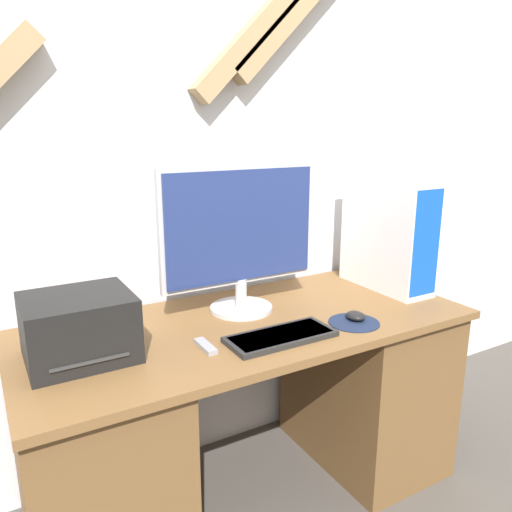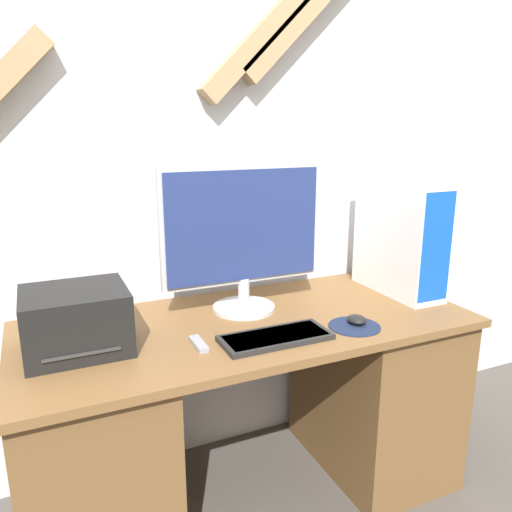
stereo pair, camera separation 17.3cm
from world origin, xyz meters
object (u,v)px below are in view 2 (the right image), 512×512
(printer, at_px, (76,321))
(remote_control, at_px, (199,344))
(mouse, at_px, (357,320))
(computer_tower, at_px, (401,237))
(monitor, at_px, (243,233))
(keyboard, at_px, (276,337))

(printer, xyz_separation_m, remote_control, (0.36, -0.14, -0.09))
(mouse, bearing_deg, printer, 168.23)
(printer, bearing_deg, mouse, -11.77)
(computer_tower, bearing_deg, monitor, 174.19)
(printer, relative_size, remote_control, 2.69)
(monitor, relative_size, keyboard, 1.70)
(monitor, bearing_deg, computer_tower, -5.81)
(mouse, xyz_separation_m, printer, (-0.94, 0.20, 0.08))
(computer_tower, xyz_separation_m, printer, (-1.32, -0.05, -0.14))
(monitor, bearing_deg, mouse, -44.92)
(mouse, distance_m, remote_control, 0.58)
(keyboard, xyz_separation_m, printer, (-0.61, 0.19, 0.09))
(computer_tower, relative_size, printer, 1.51)
(keyboard, height_order, mouse, mouse)
(printer, bearing_deg, monitor, 10.57)
(keyboard, xyz_separation_m, remote_control, (-0.25, 0.06, -0.00))
(computer_tower, bearing_deg, printer, -178.00)
(monitor, xyz_separation_m, keyboard, (-0.01, -0.31, -0.30))
(keyboard, bearing_deg, monitor, 87.33)
(monitor, bearing_deg, remote_control, -136.45)
(keyboard, distance_m, remote_control, 0.26)
(keyboard, distance_m, printer, 0.65)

